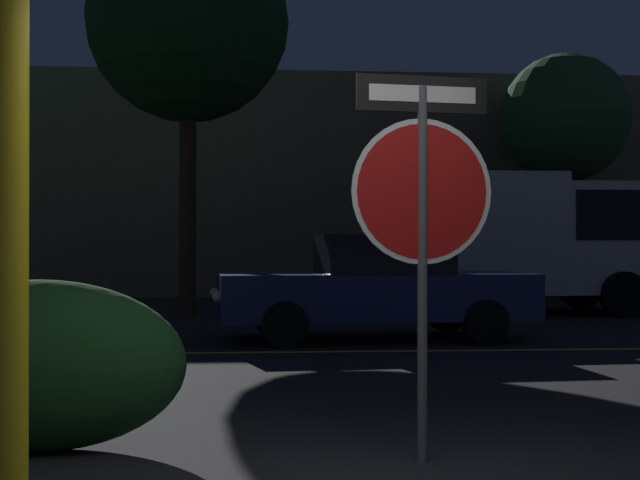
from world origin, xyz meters
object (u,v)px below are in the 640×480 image
at_px(stop_sign, 422,193).
at_px(passing_car_2, 375,287).
at_px(yellow_pole_left, 13,216).
at_px(delivery_truck, 525,235).
at_px(hedge_bush_1, 39,365).
at_px(tree_1, 565,119).
at_px(tree_0, 188,22).

xyz_separation_m(stop_sign, passing_car_2, (0.69, 7.03, -0.90)).
height_order(yellow_pole_left, passing_car_2, yellow_pole_left).
relative_size(passing_car_2, delivery_truck, 0.82).
relative_size(hedge_bush_1, delivery_truck, 0.34).
bearing_deg(tree_1, stop_sign, -112.68).
distance_m(hedge_bush_1, delivery_truck, 13.02).
height_order(tree_0, tree_1, tree_0).
distance_m(yellow_pole_left, passing_car_2, 8.86).
xyz_separation_m(yellow_pole_left, passing_car_2, (2.76, 8.39, -0.71)).
height_order(hedge_bush_1, tree_0, tree_0).
relative_size(yellow_pole_left, delivery_truck, 0.53).
relative_size(tree_0, tree_1, 1.25).
relative_size(delivery_truck, tree_0, 0.73).
distance_m(delivery_truck, tree_1, 5.43).
bearing_deg(tree_0, stop_sign, -79.14).
relative_size(yellow_pole_left, passing_car_2, 0.64).
xyz_separation_m(hedge_bush_1, passing_car_2, (3.07, 6.57, 0.18)).
bearing_deg(stop_sign, tree_1, 59.73).
distance_m(delivery_truck, tree_0, 7.64).
bearing_deg(yellow_pole_left, stop_sign, 33.32).
bearing_deg(passing_car_2, hedge_bush_1, 150.90).
bearing_deg(yellow_pole_left, hedge_bush_1, 99.72).
bearing_deg(tree_1, passing_car_2, -124.18).
xyz_separation_m(stop_sign, hedge_bush_1, (-2.38, 0.46, -1.08)).
height_order(stop_sign, tree_1, tree_1).
bearing_deg(tree_1, tree_0, -155.30).
distance_m(stop_sign, tree_1, 17.17).
height_order(hedge_bush_1, delivery_truck, delivery_truck).
xyz_separation_m(passing_car_2, tree_1, (5.85, 8.61, 3.64)).
distance_m(passing_car_2, tree_0, 7.25).
height_order(passing_car_2, tree_1, tree_1).
xyz_separation_m(hedge_bush_1, tree_0, (0.15, 11.15, 4.98)).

